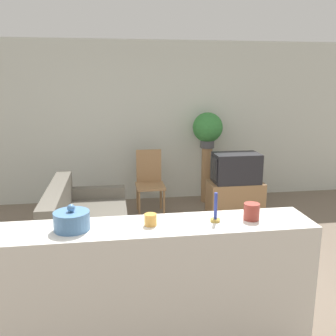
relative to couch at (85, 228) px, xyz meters
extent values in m
plane|color=#756656|center=(0.65, -1.47, -0.28)|extent=(14.00, 14.00, 0.00)
cube|color=silver|center=(0.65, 1.96, 1.07)|extent=(9.00, 0.06, 2.70)
cube|color=#605B51|center=(0.05, 0.00, -0.07)|extent=(0.94, 1.70, 0.41)
cube|color=#605B51|center=(-0.32, 0.00, 0.33)|extent=(0.20, 1.70, 0.39)
cube|color=#605B51|center=(0.05, -0.77, 0.01)|extent=(0.94, 0.16, 0.57)
cube|color=#605B51|center=(0.05, 0.77, 0.01)|extent=(0.94, 0.16, 0.57)
cube|color=#9E754C|center=(2.20, 0.84, -0.01)|extent=(0.82, 0.45, 0.54)
cube|color=#232328|center=(2.20, 0.84, 0.49)|extent=(0.68, 0.43, 0.45)
cube|color=black|center=(1.86, 0.84, 0.49)|extent=(0.02, 0.35, 0.35)
cube|color=#9E754C|center=(0.93, 1.16, 0.16)|extent=(0.44, 0.44, 0.04)
cube|color=#9E754C|center=(0.93, 1.36, 0.45)|extent=(0.40, 0.04, 0.52)
cylinder|color=#9E754C|center=(0.74, 0.97, -0.07)|extent=(0.04, 0.04, 0.42)
cylinder|color=#9E754C|center=(1.12, 0.97, -0.07)|extent=(0.04, 0.04, 0.42)
cylinder|color=#9E754C|center=(0.74, 1.35, -0.07)|extent=(0.04, 0.04, 0.42)
cylinder|color=#9E754C|center=(1.12, 1.35, -0.07)|extent=(0.04, 0.04, 0.42)
cylinder|color=#9E754C|center=(1.94, 1.62, 0.19)|extent=(0.18, 0.18, 0.94)
cylinder|color=#4C4C51|center=(1.94, 1.62, 0.73)|extent=(0.23, 0.23, 0.13)
sphere|color=#38843D|center=(1.94, 1.62, 1.01)|extent=(0.50, 0.50, 0.50)
cube|color=silver|center=(0.65, -1.97, 0.25)|extent=(2.26, 0.44, 1.05)
cylinder|color=#4C7AAD|center=(0.07, -1.97, 0.84)|extent=(0.24, 0.24, 0.13)
sphere|color=#4C7AAD|center=(0.07, -1.97, 0.93)|extent=(0.05, 0.05, 0.05)
cylinder|color=gold|center=(0.61, -1.97, 0.82)|extent=(0.09, 0.09, 0.08)
cylinder|color=#B7933D|center=(1.08, -1.97, 0.79)|extent=(0.07, 0.07, 0.02)
cylinder|color=#2D3D9E|center=(1.08, -1.97, 0.89)|extent=(0.02, 0.02, 0.20)
cylinder|color=#99382D|center=(1.35, -1.97, 0.84)|extent=(0.12, 0.12, 0.12)
camera|label=1|loc=(0.36, -4.42, 1.76)|focal=40.00mm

